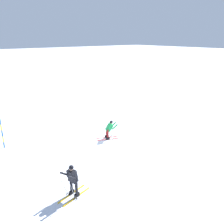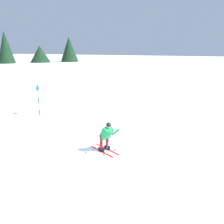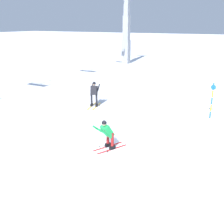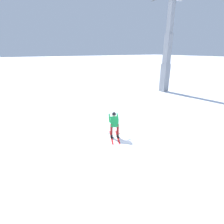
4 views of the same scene
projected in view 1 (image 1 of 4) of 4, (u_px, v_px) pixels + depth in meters
name	position (u px, v px, depth m)	size (l,w,h in m)	color
ground_plane	(104.00, 147.00, 15.53)	(260.00, 260.00, 0.00)	white
skier_carving_main	(109.00, 128.00, 16.53)	(1.64, 1.17, 1.49)	red
trail_marker_pole	(2.00, 132.00, 15.03)	(0.07, 0.28, 2.09)	blue
skier_distant_uphill	(72.00, 178.00, 10.46)	(1.74, 0.86, 1.68)	yellow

